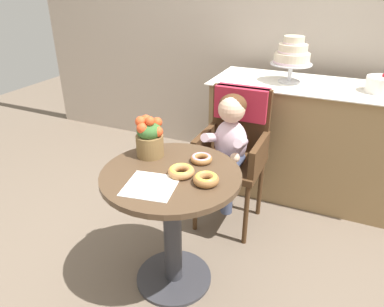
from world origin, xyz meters
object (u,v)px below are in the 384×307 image
object	(u,v)px
wicker_chair	(236,136)
round_layer_cake	(382,84)
donut_front	(206,179)
donut_side	(201,158)
flower_vase	(149,136)
seated_child	(229,139)
tiered_cake_stand	(292,55)
cafe_table	(172,207)
donut_mid	(181,171)

from	to	relation	value
wicker_chair	round_layer_cake	world-z (taller)	round_layer_cake
donut_front	donut_side	distance (m)	0.22
round_layer_cake	flower_vase	bearing A→B (deg)	-134.16
donut_front	flower_vase	size ratio (longest dim) A/B	0.53
seated_child	tiered_cake_stand	size ratio (longest dim) A/B	2.21
wicker_chair	tiered_cake_stand	distance (m)	0.75
cafe_table	donut_mid	world-z (taller)	donut_mid
seated_child	donut_mid	size ratio (longest dim) A/B	5.39
flower_vase	wicker_chair	bearing A→B (deg)	64.71
donut_mid	flower_vase	bearing A→B (deg)	152.24
donut_mid	tiered_cake_stand	xyz separation A→B (m)	(0.27, 1.30, 0.36)
donut_mid	donut_side	size ratio (longest dim) A/B	1.14
wicker_chair	round_layer_cake	distance (m)	1.04
cafe_table	round_layer_cake	bearing A→B (deg)	53.94
cafe_table	donut_side	xyz separation A→B (m)	(0.09, 0.17, 0.23)
cafe_table	tiered_cake_stand	size ratio (longest dim) A/B	2.19
cafe_table	flower_vase	size ratio (longest dim) A/B	3.04
flower_vase	cafe_table	bearing A→B (deg)	-33.48
donut_front	donut_side	size ratio (longest dim) A/B	1.07
flower_vase	tiered_cake_stand	size ratio (longest dim) A/B	0.72
wicker_chair	flower_vase	size ratio (longest dim) A/B	4.03
donut_front	flower_vase	distance (m)	0.43
tiered_cake_stand	donut_mid	bearing A→B (deg)	-101.63
seated_child	donut_front	world-z (taller)	seated_child
donut_side	cafe_table	bearing A→B (deg)	-118.71
seated_child	donut_front	distance (m)	0.64
donut_mid	donut_side	bearing A→B (deg)	78.53
wicker_chair	donut_side	world-z (taller)	wicker_chair
donut_front	tiered_cake_stand	distance (m)	1.38
donut_front	seated_child	bearing A→B (deg)	98.78
donut_front	donut_mid	bearing A→B (deg)	172.03
cafe_table	donut_mid	bearing A→B (deg)	-4.82
donut_side	round_layer_cake	xyz separation A→B (m)	(0.85, 1.12, 0.21)
wicker_chair	donut_front	world-z (taller)	wicker_chair
cafe_table	seated_child	size ratio (longest dim) A/B	0.99
donut_mid	donut_side	xyz separation A→B (m)	(0.04, 0.18, -0.00)
round_layer_cake	donut_front	bearing A→B (deg)	-119.31
cafe_table	round_layer_cake	size ratio (longest dim) A/B	3.43
cafe_table	donut_side	distance (m)	0.30
cafe_table	donut_front	xyz separation A→B (m)	(0.20, -0.03, 0.24)
donut_side	seated_child	bearing A→B (deg)	88.53
cafe_table	donut_side	bearing A→B (deg)	61.29
cafe_table	donut_side	size ratio (longest dim) A/B	6.11
donut_front	donut_mid	xyz separation A→B (m)	(-0.14, 0.02, -0.00)
tiered_cake_stand	flower_vase	bearing A→B (deg)	-113.85
cafe_table	wicker_chair	size ratio (longest dim) A/B	0.75
tiered_cake_stand	donut_side	bearing A→B (deg)	-101.65
donut_side	flower_vase	bearing A→B (deg)	-170.91
wicker_chair	seated_child	bearing A→B (deg)	-89.53
wicker_chair	donut_side	distance (m)	0.59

